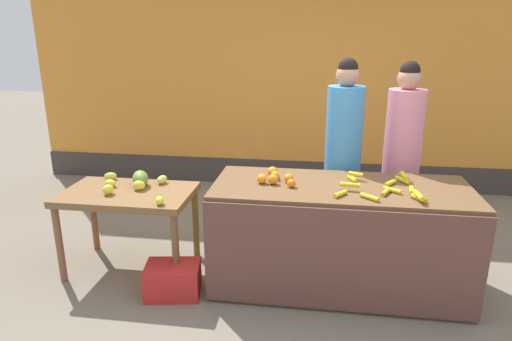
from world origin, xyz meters
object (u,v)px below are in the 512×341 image
(produce_crate, at_px, (173,280))
(produce_sack, at_px, (238,208))
(vendor_woman_blue_shirt, at_px, (343,158))
(vendor_woman_pink_shirt, at_px, (401,160))

(produce_crate, height_order, produce_sack, produce_sack)
(vendor_woman_blue_shirt, distance_m, produce_crate, 1.90)
(vendor_woman_blue_shirt, bearing_deg, produce_crate, -143.04)
(vendor_woman_pink_shirt, xyz_separation_m, produce_crate, (-1.92, -1.08, -0.80))
(produce_sack, bearing_deg, vendor_woman_pink_shirt, -5.28)
(vendor_woman_blue_shirt, bearing_deg, vendor_woman_pink_shirt, 5.24)
(vendor_woman_pink_shirt, height_order, produce_crate, vendor_woman_pink_shirt)
(produce_crate, relative_size, produce_sack, 0.76)
(vendor_woman_blue_shirt, relative_size, vendor_woman_pink_shirt, 1.01)
(vendor_woman_blue_shirt, distance_m, produce_sack, 1.26)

